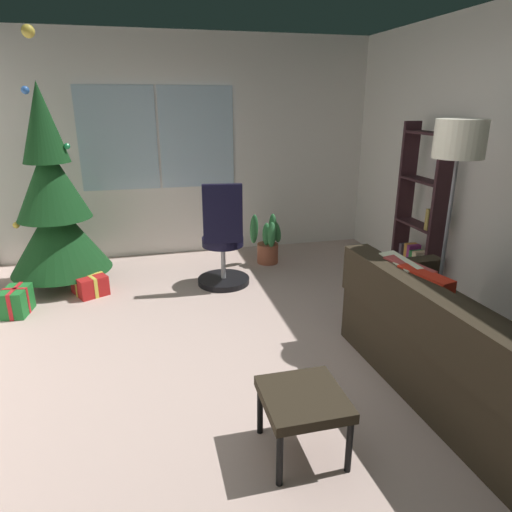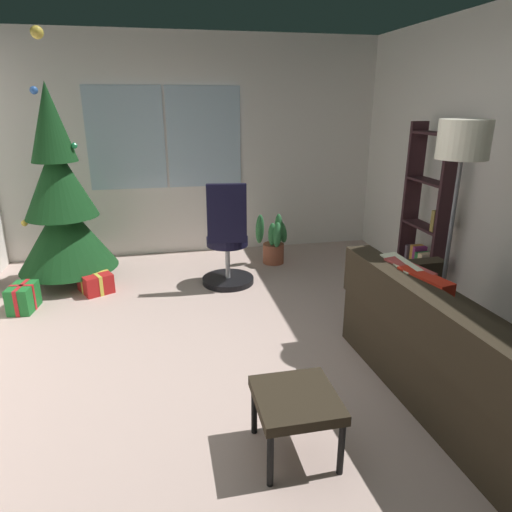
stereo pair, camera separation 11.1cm
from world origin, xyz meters
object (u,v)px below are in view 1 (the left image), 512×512
gift_box_red (90,284)px  bookshelf (420,220)px  office_chair (223,247)px  potted_plant (268,242)px  holiday_tree (54,207)px  gift_box_green (17,301)px  floor_lamp (458,155)px  footstool (303,402)px  couch (495,362)px

gift_box_red → bookshelf: bookshelf is taller
office_chair → potted_plant: bearing=41.9°
holiday_tree → gift_box_green: bearing=-114.3°
bookshelf → gift_box_red: bearing=167.8°
floor_lamp → footstool: bearing=-146.9°
bookshelf → potted_plant: bookshelf is taller
footstool → bookshelf: 2.74m
gift_box_green → potted_plant: potted_plant is taller
holiday_tree → office_chair: bearing=-15.8°
holiday_tree → gift_box_green: size_ratio=7.54×
footstool → bookshelf: (1.91, 1.92, 0.43)m
potted_plant → footstool: bearing=-101.8°
footstool → gift_box_red: (-1.38, 2.63, -0.23)m
couch → potted_plant: (-0.71, 2.97, -0.04)m
gift_box_red → gift_box_green: size_ratio=1.25×
holiday_tree → gift_box_red: 0.88m
couch → gift_box_green: bearing=147.0°
couch → holiday_tree: size_ratio=0.79×
gift_box_red → bookshelf: bearing=-12.2°
footstool → office_chair: (-0.00, 2.52, 0.11)m
floor_lamp → couch: bearing=-100.9°
footstool → holiday_tree: bearing=119.3°
potted_plant → gift_box_red: bearing=-167.0°
footstool → potted_plant: potted_plant is taller
gift_box_red → gift_box_green: bearing=-151.6°
gift_box_red → potted_plant: size_ratio=0.67×
footstool → gift_box_green: (-1.99, 2.30, -0.20)m
gift_box_green → office_chair: 2.03m
gift_box_green → potted_plant: size_ratio=0.54×
couch → holiday_tree: 4.21m
holiday_tree → potted_plant: 2.40m
footstool → bookshelf: bookshelf is taller
holiday_tree → footstool: bearing=-60.7°
potted_plant → bookshelf: bearing=-42.9°
footstool → potted_plant: 3.17m
holiday_tree → bookshelf: size_ratio=1.50×
floor_lamp → office_chair: bearing=134.9°
couch → floor_lamp: 1.50m
footstool → floor_lamp: floor_lamp is taller
gift_box_red → holiday_tree: bearing=129.6°
bookshelf → footstool: bearing=-134.8°
footstool → gift_box_red: bearing=117.7°
footstool → gift_box_green: footstool is taller
gift_box_green → floor_lamp: (3.51, -1.31, 1.38)m
footstool → floor_lamp: (1.52, 0.99, 1.18)m
office_chair → bookshelf: bookshelf is taller
office_chair → floor_lamp: (1.52, -1.53, 1.07)m
gift_box_red → office_chair: bearing=-4.7°
footstool → gift_box_red: size_ratio=1.09×
footstool → gift_box_red: footstool is taller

